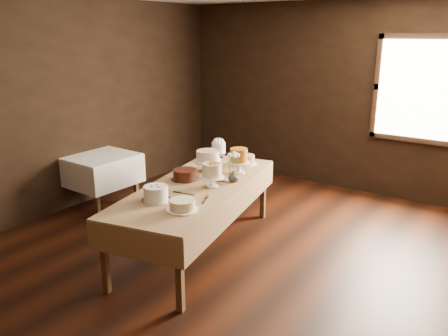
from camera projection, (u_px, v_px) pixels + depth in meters
floor at (213, 255)px, 4.97m from camera, size 5.00×6.00×0.01m
wall_back at (330, 96)px, 6.92m from camera, size 5.00×0.02×2.80m
wall_left at (59, 107)px, 5.95m from camera, size 0.02×6.00×2.80m
window at (420, 90)px, 6.10m from camera, size 1.10×0.05×1.30m
display_table at (197, 190)px, 4.93m from camera, size 1.46×2.60×0.76m
side_table at (99, 161)px, 6.26m from camera, size 0.88×0.88×0.72m
cake_meringue at (219, 151)px, 5.88m from camera, size 0.21×0.21×0.23m
cake_speckled at (247, 160)px, 5.66m from camera, size 0.28×0.28×0.12m
cake_lattice at (208, 162)px, 5.38m from camera, size 0.33×0.33×0.25m
cake_caramel at (239, 162)px, 5.29m from camera, size 0.27×0.27×0.31m
cake_chocolate at (185, 175)px, 5.04m from camera, size 0.35×0.35×0.12m
cake_flowers at (212, 176)px, 4.82m from camera, size 0.28×0.28×0.27m
cake_swirl at (156, 194)px, 4.42m from camera, size 0.30×0.30×0.15m
cake_cream at (182, 205)px, 4.19m from camera, size 0.30×0.30×0.10m
cake_server_a at (188, 194)px, 4.62m from camera, size 0.24×0.07×0.01m
cake_server_b at (204, 201)px, 4.43m from camera, size 0.12×0.23×0.01m
cake_server_c at (202, 177)px, 5.16m from camera, size 0.03×0.24×0.01m
cake_server_d at (232, 181)px, 5.02m from camera, size 0.20×0.17×0.01m
cake_server_e at (163, 188)px, 4.79m from camera, size 0.24×0.04×0.01m
flower_vase at (233, 177)px, 4.99m from camera, size 0.16×0.16×0.12m
flower_bouquet at (234, 161)px, 4.94m from camera, size 0.14×0.14×0.20m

